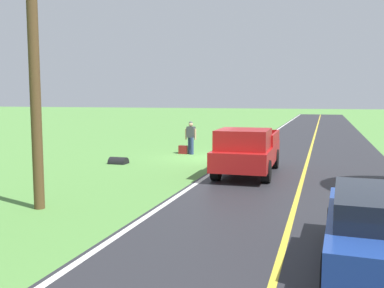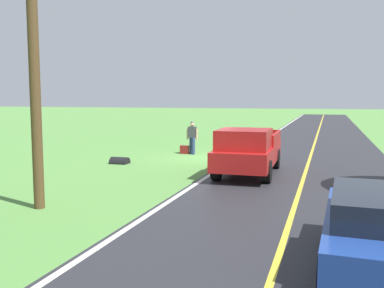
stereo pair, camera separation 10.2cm
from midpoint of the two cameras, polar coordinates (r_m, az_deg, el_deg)
name	(u,v)px [view 1 (the left image)]	position (r m, az deg, el deg)	size (l,w,h in m)	color
ground_plane	(208,158)	(21.36, 2.03, -1.85)	(200.00, 200.00, 0.00)	#568E42
road_surface	(307,162)	(20.65, 14.85, -2.32)	(7.32, 120.00, 0.00)	#28282D
lane_edge_line	(233,159)	(21.07, 5.35, -1.97)	(0.16, 117.60, 0.00)	silver
lane_centre_line	(307,162)	(20.65, 14.85, -2.31)	(0.14, 117.60, 0.00)	gold
hitchhiker_walking	(191,136)	(22.72, -0.27, 1.12)	(0.62, 0.52, 1.75)	navy
suitcase_carried	(183,150)	(22.87, -1.32, -0.76)	(0.20, 0.46, 0.44)	maroon
pickup_truck_passing	(247,150)	(16.73, 7.11, -0.77)	(2.19, 5.44, 1.82)	#B21919
sedan_mid_oncoming	(384,228)	(8.15, 23.73, -10.11)	(2.06, 4.47, 1.41)	navy
utility_pole_roadside	(35,77)	(12.09, -20.33, 8.32)	(0.28, 0.28, 7.01)	brown
drainage_culvert	(118,164)	(19.78, -9.85, -2.58)	(0.60, 0.60, 0.80)	black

